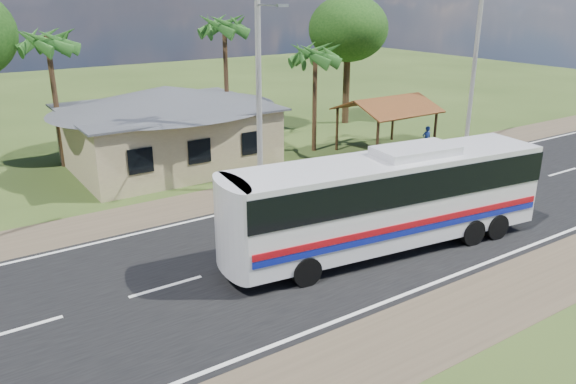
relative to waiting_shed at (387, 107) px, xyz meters
name	(u,v)px	position (x,y,z in m)	size (l,w,h in m)	color
ground	(281,254)	(-13.00, -8.50, -2.73)	(120.00, 120.00, 0.00)	#2C4117
road	(281,254)	(-13.00, -8.50, -2.72)	(120.00, 16.00, 0.03)	black
house	(167,118)	(-12.00, 4.50, -0.09)	(12.40, 10.00, 5.00)	tan
waiting_shed	(387,107)	(0.00, 0.00, 0.00)	(5.20, 4.48, 3.35)	#342413
concrete_barrier	(407,157)	(-1.00, -2.90, -2.28)	(7.00, 0.30, 0.90)	#9E9E99
utility_poles	(252,71)	(-10.33, -2.01, 3.04)	(32.80, 2.22, 11.00)	#9E9E99
palm_near	(315,55)	(-3.50, 2.50, 2.98)	(2.80, 2.80, 6.70)	#47301E
palm_mid	(224,27)	(-7.00, 7.00, 4.43)	(2.80, 2.80, 8.20)	#47301E
palm_far	(47,42)	(-17.00, 7.50, 3.95)	(2.80, 2.80, 7.70)	#47301E
tree_behind_shed	(348,29)	(3.00, 7.50, 3.95)	(5.60, 5.60, 9.02)	#47301E
coach_bus	(390,193)	(-9.40, -10.27, -0.54)	(12.55, 4.16, 3.83)	silver
motorcycle	(378,153)	(-1.87, -1.46, -2.25)	(0.64, 1.84, 0.96)	black
person	(426,139)	(1.84, -1.60, -1.92)	(0.59, 0.39, 1.61)	navy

